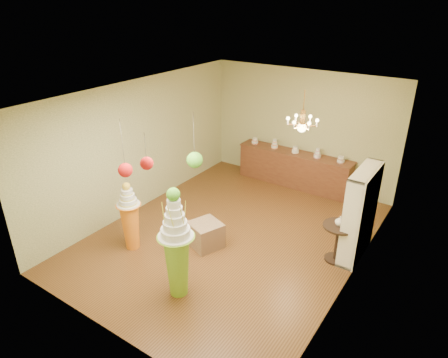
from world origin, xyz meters
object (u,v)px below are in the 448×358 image
Objects in this scene: pedestal_green at (177,252)px; pedestal_orange at (130,221)px; round_table at (338,238)px; sideboard at (294,168)px.

pedestal_green is 1.73m from pedestal_orange.
pedestal_green is at bearing -128.34° from round_table.
pedestal_orange is 4.67m from sideboard.
pedestal_green is 0.66× the size of sideboard.
sideboard is at bearing 72.18° from pedestal_orange.
round_table is (2.10, -2.58, 0.02)m from sideboard.
pedestal_orange is 3.99m from round_table.
pedestal_orange is (-1.64, 0.52, -0.22)m from pedestal_green.
round_table is at bearing 27.90° from pedestal_orange.
pedestal_orange is at bearing 162.47° from pedestal_green.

